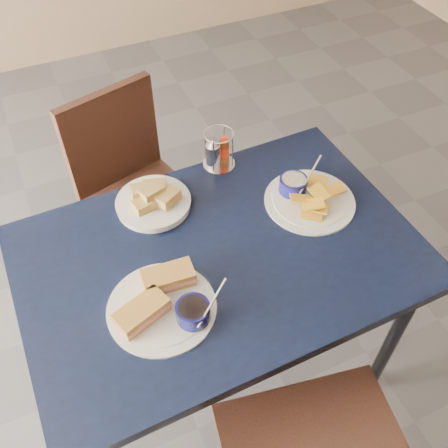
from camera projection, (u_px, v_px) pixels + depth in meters
name	position (u px, v px, depth m)	size (l,w,h in m)	color
ground	(169.00, 358.00, 2.04)	(6.00, 6.00, 0.00)	#49494E
dining_table	(220.00, 267.00, 1.50)	(1.17, 0.79, 0.75)	black
chair_far	(135.00, 176.00, 2.05)	(0.49, 0.48, 0.85)	black
sandwich_plate	(165.00, 302.00, 1.31)	(0.31, 0.29, 0.12)	white
plantain_plate	(305.00, 195.00, 1.58)	(0.29, 0.29, 0.12)	white
bread_basket	(153.00, 200.00, 1.56)	(0.23, 0.23, 0.08)	white
condiment_caddy	(217.00, 152.00, 1.66)	(0.11, 0.11, 0.14)	silver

